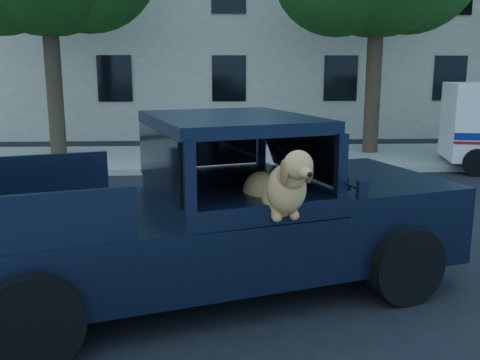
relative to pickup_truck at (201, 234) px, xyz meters
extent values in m
plane|color=black|center=(-0.19, -0.24, -0.70)|extent=(120.00, 120.00, 0.00)
cube|color=gray|center=(-0.19, 8.96, -0.62)|extent=(60.00, 4.00, 0.15)
cylinder|color=#332619|center=(-4.19, 9.36, 1.50)|extent=(0.44, 0.44, 4.40)
cylinder|color=#332619|center=(4.81, 9.36, 1.50)|extent=(0.44, 0.44, 4.40)
cube|color=beige|center=(2.81, 16.26, 3.80)|extent=(26.00, 6.00, 9.00)
cube|color=black|center=(0.08, 0.05, 0.00)|extent=(6.16, 3.83, 0.73)
cube|color=black|center=(2.04, 0.66, 0.45)|extent=(2.24, 2.61, 0.18)
cube|color=black|center=(0.35, 0.13, 1.30)|extent=(2.27, 2.54, 0.13)
cube|color=black|center=(1.20, 0.40, 0.91)|extent=(0.84, 1.90, 0.63)
cube|color=black|center=(0.71, -0.28, 0.21)|extent=(0.76, 0.76, 0.42)
cube|color=black|center=(1.60, -0.92, 0.72)|extent=(0.12, 0.09, 0.18)
camera|label=1|loc=(0.11, -5.96, 1.90)|focal=40.00mm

